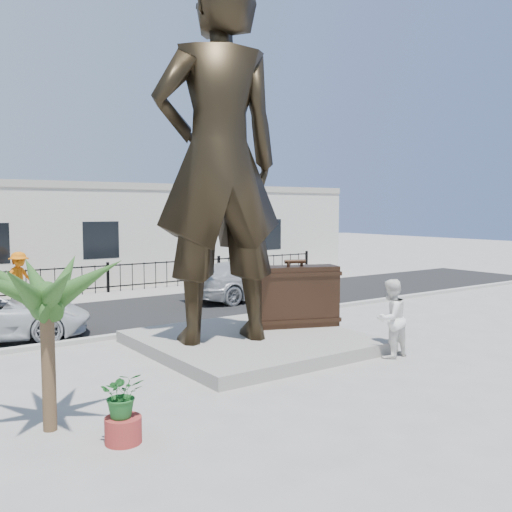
{
  "coord_description": "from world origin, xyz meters",
  "views": [
    {
      "loc": [
        -8.76,
        -10.3,
        3.57
      ],
      "look_at": [
        0.0,
        2.0,
        2.3
      ],
      "focal_mm": 40.0,
      "sensor_mm": 36.0,
      "label": 1
    }
  ],
  "objects": [
    {
      "name": "ground",
      "position": [
        0.0,
        0.0,
        0.0
      ],
      "size": [
        100.0,
        100.0,
        0.0
      ],
      "primitive_type": "plane",
      "color": "#9E9991",
      "rests_on": "ground"
    },
    {
      "name": "street",
      "position": [
        0.0,
        8.0,
        0.01
      ],
      "size": [
        40.0,
        7.0,
        0.01
      ],
      "primitive_type": "cube",
      "color": "black",
      "rests_on": "ground"
    },
    {
      "name": "curb",
      "position": [
        0.0,
        4.5,
        0.06
      ],
      "size": [
        40.0,
        0.25,
        0.12
      ],
      "primitive_type": "cube",
      "color": "#A5A399",
      "rests_on": "ground"
    },
    {
      "name": "far_sidewalk",
      "position": [
        0.0,
        12.0,
        0.01
      ],
      "size": [
        40.0,
        2.5,
        0.02
      ],
      "primitive_type": "cube",
      "color": "#9E9991",
      "rests_on": "ground"
    },
    {
      "name": "plinth",
      "position": [
        -0.5,
        1.5,
        0.15
      ],
      "size": [
        5.2,
        5.2,
        0.3
      ],
      "primitive_type": "cube",
      "color": "gray",
      "rests_on": "ground"
    },
    {
      "name": "fence",
      "position": [
        0.0,
        12.8,
        0.6
      ],
      "size": [
        22.0,
        0.1,
        1.2
      ],
      "primitive_type": "cube",
      "color": "black",
      "rests_on": "ground"
    },
    {
      "name": "building",
      "position": [
        0.0,
        17.0,
        2.2
      ],
      "size": [
        28.0,
        7.0,
        4.4
      ],
      "primitive_type": "cube",
      "color": "silver",
      "rests_on": "ground"
    },
    {
      "name": "statue",
      "position": [
        -1.41,
        1.59,
        4.72
      ],
      "size": [
        3.62,
        2.8,
        8.85
      ],
      "primitive_type": "imported",
      "rotation": [
        0.0,
        0.0,
        2.91
      ],
      "color": "black",
      "rests_on": "plinth"
    },
    {
      "name": "suitcase",
      "position": [
        1.2,
        1.82,
        1.14
      ],
      "size": [
        2.48,
        1.57,
        1.67
      ],
      "primitive_type": "cube",
      "rotation": [
        0.0,
        0.0,
        -0.37
      ],
      "color": "black",
      "rests_on": "plinth"
    },
    {
      "name": "tourist",
      "position": [
        1.66,
        -1.22,
        0.94
      ],
      "size": [
        0.96,
        0.78,
        1.89
      ],
      "primitive_type": "imported",
      "rotation": [
        0.0,
        0.0,
        3.21
      ],
      "color": "white",
      "rests_on": "ground"
    },
    {
      "name": "car_silver",
      "position": [
        3.9,
        7.89,
        0.76
      ],
      "size": [
        5.27,
        2.31,
        1.51
      ],
      "primitive_type": "imported",
      "rotation": [
        0.0,
        0.0,
        1.61
      ],
      "color": "#ADB0B2",
      "rests_on": "street"
    },
    {
      "name": "worker",
      "position": [
        -3.74,
        11.95,
        0.99
      ],
      "size": [
        1.44,
        1.18,
        1.94
      ],
      "primitive_type": "imported",
      "rotation": [
        0.0,
        0.0,
        0.44
      ],
      "color": "orange",
      "rests_on": "far_sidewalk"
    },
    {
      "name": "palm_tree",
      "position": [
        -6.29,
        -1.12,
        0.0
      ],
      "size": [
        1.8,
        1.8,
        3.2
      ],
      "primitive_type": null,
      "color": "#264A1B",
      "rests_on": "ground"
    },
    {
      "name": "planter",
      "position": [
        -5.52,
        -2.27,
        0.2
      ],
      "size": [
        0.56,
        0.56,
        0.4
      ],
      "primitive_type": "cylinder",
      "color": "maroon",
      "rests_on": "ground"
    },
    {
      "name": "shrub",
      "position": [
        -5.52,
        -2.27,
        0.76
      ],
      "size": [
        0.79,
        0.73,
        0.72
      ],
      "primitive_type": "imported",
      "rotation": [
        0.0,
        0.0,
        -0.32
      ],
      "color": "#1E5D23",
      "rests_on": "planter"
    }
  ]
}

